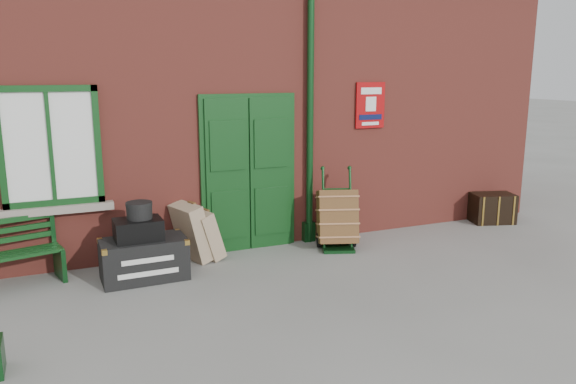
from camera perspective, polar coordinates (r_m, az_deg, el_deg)
ground at (r=7.20m, az=2.32°, el=-8.70°), size 80.00×80.00×0.00m
station_building at (r=10.00m, az=-6.36°, el=9.79°), size 10.30×4.30×4.36m
houdini_trunk at (r=7.31m, az=-14.42°, el=-6.61°), size 1.05×0.59×0.52m
strongbox at (r=7.18m, az=-14.97°, el=-3.70°), size 0.58×0.43×0.26m
hatbox at (r=7.16m, az=-14.87°, el=-1.81°), size 0.32×0.32×0.21m
suitcase_back at (r=7.81m, az=-9.77°, el=-4.03°), size 0.56×0.66×0.82m
suitcase_front at (r=7.87m, az=-8.48°, el=-4.29°), size 0.53×0.60×0.70m
porter_trolley at (r=8.28m, az=5.02°, el=-2.65°), size 0.74×0.76×1.17m
dark_trunk at (r=10.32m, az=20.04°, el=-1.54°), size 0.80×0.64×0.50m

